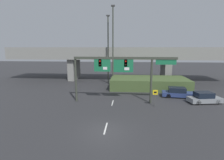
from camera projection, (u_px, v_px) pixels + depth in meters
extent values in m
plane|color=#2D2D30|center=(105.00, 131.00, 15.51)|extent=(160.00, 160.00, 0.00)
cube|color=silver|center=(106.00, 128.00, 15.98)|extent=(0.14, 2.40, 0.01)
cube|color=silver|center=(113.00, 103.00, 23.45)|extent=(0.14, 2.40, 0.01)
cube|color=silver|center=(116.00, 90.00, 30.92)|extent=(0.14, 2.40, 0.01)
cube|color=silver|center=(118.00, 82.00, 38.39)|extent=(0.14, 2.40, 0.01)
cylinder|color=#383D33|center=(76.00, 79.00, 23.68)|extent=(0.28, 0.28, 6.12)
cylinder|color=#383D33|center=(151.00, 81.00, 22.82)|extent=(0.28, 0.28, 6.12)
cube|color=#383D33|center=(125.00, 58.00, 22.60)|extent=(13.28, 0.32, 0.32)
cube|color=black|center=(100.00, 63.00, 22.99)|extent=(0.40, 0.28, 0.95)
sphere|color=red|center=(100.00, 61.00, 22.78)|extent=(0.22, 0.22, 0.22)
sphere|color=black|center=(100.00, 65.00, 22.86)|extent=(0.22, 0.22, 0.22)
cube|color=black|center=(126.00, 63.00, 22.70)|extent=(0.40, 0.28, 0.95)
sphere|color=red|center=(126.00, 61.00, 22.50)|extent=(0.22, 0.22, 0.22)
sphere|color=black|center=(126.00, 65.00, 22.57)|extent=(0.22, 0.22, 0.22)
cube|color=#196B42|center=(102.00, 65.00, 22.93)|extent=(2.17, 0.08, 1.61)
cube|color=white|center=(105.00, 68.00, 22.91)|extent=(0.54, 0.03, 0.36)
cube|color=#196B42|center=(123.00, 66.00, 22.70)|extent=(2.56, 0.08, 1.67)
cube|color=white|center=(127.00, 69.00, 22.68)|extent=(0.64, 0.03, 0.37)
cube|color=#196B42|center=(166.00, 62.00, 22.18)|extent=(2.58, 0.07, 0.64)
cylinder|color=#4C4C4C|center=(155.00, 98.00, 21.80)|extent=(0.08, 0.08, 2.19)
cube|color=yellow|center=(155.00, 92.00, 21.62)|extent=(0.60, 0.03, 0.60)
cube|color=black|center=(155.00, 92.00, 21.60)|extent=(0.33, 0.01, 0.21)
cylinder|color=#383D33|center=(113.00, 48.00, 32.92)|extent=(0.24, 0.24, 14.70)
cube|color=#333333|center=(113.00, 6.00, 31.59)|extent=(0.70, 0.36, 0.24)
cylinder|color=#383D33|center=(108.00, 51.00, 35.40)|extent=(0.24, 0.24, 13.41)
cube|color=#333333|center=(108.00, 16.00, 34.18)|extent=(0.70, 0.36, 0.24)
cube|color=gray|center=(119.00, 55.00, 39.56)|extent=(49.57, 7.08, 1.69)
cube|color=gray|center=(118.00, 49.00, 36.06)|extent=(49.57, 0.40, 0.90)
cube|color=gray|center=(74.00, 69.00, 41.04)|extent=(1.40, 5.66, 4.84)
cube|color=gray|center=(166.00, 70.00, 39.25)|extent=(1.40, 5.66, 4.84)
cube|color=#42562D|center=(149.00, 83.00, 32.00)|extent=(13.76, 6.80, 1.90)
cube|color=navy|center=(178.00, 94.00, 26.12)|extent=(4.82, 2.41, 0.61)
cube|color=black|center=(177.00, 90.00, 26.05)|extent=(2.60, 1.95, 0.71)
cylinder|color=black|center=(187.00, 94.00, 26.63)|extent=(0.66, 0.30, 0.64)
cylinder|color=black|center=(189.00, 97.00, 25.07)|extent=(0.66, 0.30, 0.64)
cylinder|color=black|center=(167.00, 93.00, 27.23)|extent=(0.66, 0.30, 0.64)
cylinder|color=black|center=(169.00, 96.00, 25.67)|extent=(0.66, 0.30, 0.64)
cube|color=gray|center=(205.00, 100.00, 23.31)|extent=(4.47, 2.47, 0.61)
cube|color=black|center=(204.00, 95.00, 23.18)|extent=(2.44, 1.94, 0.71)
cylinder|color=black|center=(210.00, 99.00, 24.21)|extent=(0.67, 0.33, 0.64)
cylinder|color=black|center=(218.00, 102.00, 22.71)|extent=(0.67, 0.33, 0.64)
cylinder|color=black|center=(192.00, 99.00, 23.97)|extent=(0.67, 0.33, 0.64)
cylinder|color=black|center=(198.00, 103.00, 22.47)|extent=(0.67, 0.33, 0.64)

